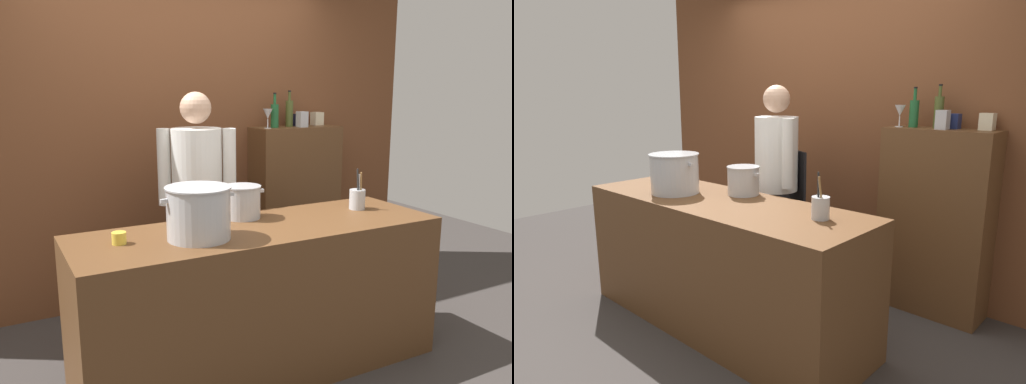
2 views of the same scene
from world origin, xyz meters
TOP-DOWN VIEW (x-y plane):
  - ground_plane at (0.00, 0.00)m, footprint 8.00×8.00m
  - brick_back_panel at (0.00, 1.40)m, footprint 4.40×0.10m
  - prep_counter at (0.00, 0.00)m, footprint 2.17×0.70m
  - bar_cabinet at (0.99, 1.19)m, footprint 0.76×0.32m
  - chef at (-0.11, 0.70)m, footprint 0.49×0.41m
  - stockpot_large at (-0.41, -0.06)m, footprint 0.41×0.35m
  - stockpot_small at (-0.01, 0.23)m, footprint 0.29×0.23m
  - utensil_crock at (0.77, 0.08)m, footprint 0.10×0.10m
  - butter_jar at (-0.81, 0.04)m, footprint 0.07×0.07m
  - wine_bottle_green at (0.78, 1.19)m, footprint 0.07×0.07m
  - wine_bottle_olive at (0.94, 1.22)m, footprint 0.07×0.07m
  - wine_glass_tall at (0.69, 1.14)m, footprint 0.08×0.08m
  - spice_tin_navy at (1.05, 1.24)m, footprint 0.07×0.07m
  - spice_tin_cream at (1.26, 1.27)m, footprint 0.09×0.09m
  - spice_tin_silver at (1.01, 1.13)m, footprint 0.08×0.08m

SIDE VIEW (x-z plane):
  - ground_plane at x=0.00m, z-range 0.00..0.00m
  - prep_counter at x=0.00m, z-range 0.00..0.90m
  - bar_cabinet at x=0.99m, z-range 0.00..1.36m
  - butter_jar at x=-0.81m, z-range 0.90..0.96m
  - chef at x=-0.11m, z-range 0.13..1.79m
  - utensil_crock at x=0.77m, z-range 0.83..1.11m
  - stockpot_small at x=-0.01m, z-range 0.90..1.10m
  - stockpot_large at x=-0.41m, z-range 0.90..1.18m
  - spice_tin_navy at x=1.05m, z-range 1.36..1.46m
  - spice_tin_cream at x=1.26m, z-range 1.36..1.47m
  - spice_tin_silver at x=1.01m, z-range 1.36..1.49m
  - wine_bottle_green at x=0.78m, z-range 1.32..1.60m
  - wine_glass_tall at x=0.69m, z-range 1.39..1.55m
  - wine_bottle_olive at x=0.94m, z-range 1.32..1.62m
  - brick_back_panel at x=0.00m, z-range 0.00..3.00m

